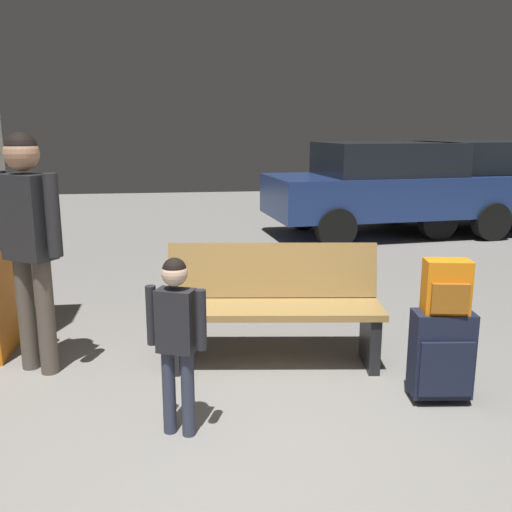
% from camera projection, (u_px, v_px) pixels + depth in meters
% --- Properties ---
extents(ground_plane, '(18.00, 18.00, 0.10)m').
position_uv_depth(ground_plane, '(209.00, 280.00, 6.82)').
color(ground_plane, gray).
extents(bench, '(1.65, 0.73, 0.89)m').
position_uv_depth(bench, '(273.00, 306.00, 4.23)').
color(bench, '#9E7A42').
rests_on(bench, ground_plane).
extents(suitcase, '(0.40, 0.27, 0.60)m').
position_uv_depth(suitcase, '(442.00, 355.00, 3.64)').
color(suitcase, '#191E33').
rests_on(suitcase, ground_plane).
extents(backpack_bright, '(0.30, 0.23, 0.34)m').
position_uv_depth(backpack_bright, '(447.00, 287.00, 3.54)').
color(backpack_bright, orange).
rests_on(backpack_bright, suitcase).
extents(child, '(0.33, 0.26, 1.05)m').
position_uv_depth(child, '(176.00, 328.00, 3.17)').
color(child, '#33384C').
rests_on(child, ground_plane).
extents(adult, '(0.50, 0.38, 1.72)m').
position_uv_depth(adult, '(28.00, 228.00, 3.94)').
color(adult, brown).
rests_on(adult, ground_plane).
extents(parked_car_side, '(4.23, 2.06, 1.51)m').
position_uv_depth(parked_car_side, '(482.00, 183.00, 9.84)').
color(parked_car_side, navy).
rests_on(parked_car_side, ground_plane).
extents(parked_car_near, '(4.24, 2.10, 1.51)m').
position_uv_depth(parked_car_near, '(392.00, 186.00, 9.23)').
color(parked_car_near, navy).
rests_on(parked_car_near, ground_plane).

